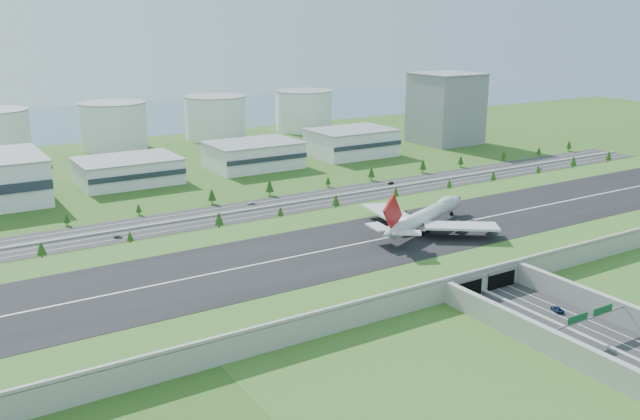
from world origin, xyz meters
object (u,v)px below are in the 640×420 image
car_7 (251,203)px  car_6 (538,168)px  boeing_747 (425,216)px  car_0 (567,340)px  office_tower (446,109)px  car_2 (557,309)px  car_4 (118,237)px  car_5 (391,183)px

car_7 → car_6: bearing=101.5°
boeing_747 → car_0: bearing=-125.8°
office_tower → car_2: size_ratio=9.59×
boeing_747 → car_7: (-33.34, 104.50, -13.45)m
car_2 → car_4: car_2 is taller
office_tower → car_0: office_tower is taller
car_0 → car_7: (-11.08, 198.63, -0.14)m
boeing_747 → car_4: size_ratio=16.81×
office_tower → car_0: bearing=-125.8°
office_tower → car_5: bearing=-143.6°
car_5 → car_6: car_6 is taller
car_4 → car_2: bearing=-121.7°
car_4 → car_5: (170.91, 18.23, 0.01)m
office_tower → car_7: (-218.64, -89.62, -26.69)m
car_2 → boeing_747: bearing=-73.5°
boeing_747 → car_4: boeing_747 is taller
office_tower → car_0: 356.19m
car_4 → car_6: size_ratio=0.80×
boeing_747 → office_tower: bearing=23.8°
car_2 → car_7: bearing=-60.5°
car_4 → car_7: size_ratio=0.84×
office_tower → car_5: 158.24m
car_2 → car_7: 183.42m
car_0 → car_5: bearing=59.2°
office_tower → car_5: (-125.61, -92.47, -26.69)m
boeing_747 → car_2: bearing=-116.9°
car_0 → car_7: car_0 is taller
car_4 → car_6: 280.68m
boeing_747 → car_0: size_ratio=13.89×
car_0 → car_6: (191.72, 177.48, -0.13)m
car_0 → boeing_747: bearing=68.6°
boeing_747 → car_7: size_ratio=14.17×
car_2 → car_6: 237.51m
office_tower → car_4: (-296.52, -110.69, -26.70)m
car_0 → car_2: car_0 is taller
office_tower → car_7: office_tower is taller
office_tower → car_6: 115.04m
car_2 → car_6: size_ratio=1.15×
car_0 → car_5: size_ratio=1.15×
office_tower → car_6: office_tower is taller
car_2 → car_6: (175.35, 160.20, -0.10)m
car_5 → car_7: size_ratio=0.88×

